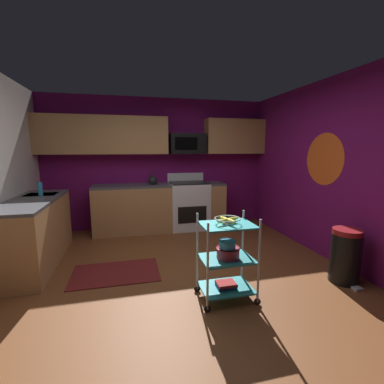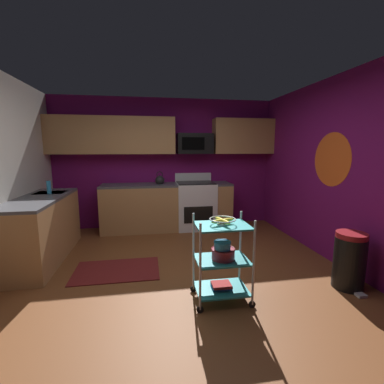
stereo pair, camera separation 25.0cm
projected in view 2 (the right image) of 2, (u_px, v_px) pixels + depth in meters
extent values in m
cube|color=brown|center=(180.00, 279.00, 3.35)|extent=(4.40, 4.80, 0.04)
cube|color=#6B1156|center=(166.00, 163.00, 5.51)|extent=(4.52, 0.06, 2.60)
cube|color=#6B1156|center=(348.00, 172.00, 3.50)|extent=(0.06, 4.80, 2.60)
cylinder|color=#E5591E|center=(332.00, 160.00, 3.77)|extent=(0.00, 0.76, 0.76)
cube|color=#B27F4C|center=(167.00, 208.00, 5.32)|extent=(2.54, 0.60, 0.88)
cube|color=#4C4C51|center=(167.00, 185.00, 5.25)|extent=(2.54, 0.60, 0.04)
cube|color=#B27F4C|center=(42.00, 230.00, 3.86)|extent=(0.60, 1.79, 0.88)
cube|color=#4C4C51|center=(39.00, 199.00, 3.78)|extent=(0.60, 1.79, 0.04)
cube|color=#B7BABC|center=(51.00, 197.00, 4.22)|extent=(0.44, 0.36, 0.16)
cube|color=white|center=(195.00, 206.00, 5.41)|extent=(0.76, 0.64, 0.92)
cube|color=black|center=(198.00, 215.00, 5.11)|extent=(0.56, 0.01, 0.32)
cube|color=white|center=(193.00, 177.00, 5.61)|extent=(0.76, 0.06, 0.18)
cube|color=black|center=(196.00, 183.00, 5.34)|extent=(0.72, 0.60, 0.02)
cube|color=#B27F4C|center=(112.00, 135.00, 5.06)|extent=(2.37, 0.33, 0.70)
cube|color=#B27F4C|center=(243.00, 136.00, 5.49)|extent=(1.23, 0.33, 0.70)
cube|color=black|center=(195.00, 144.00, 5.32)|extent=(0.70, 0.38, 0.40)
cube|color=black|center=(193.00, 144.00, 5.12)|extent=(0.44, 0.01, 0.24)
cylinder|color=silver|center=(200.00, 268.00, 2.56)|extent=(0.02, 0.02, 0.88)
cylinder|color=black|center=(200.00, 309.00, 2.63)|extent=(0.07, 0.02, 0.07)
cylinder|color=silver|center=(254.00, 264.00, 2.65)|extent=(0.02, 0.02, 0.88)
cylinder|color=black|center=(252.00, 304.00, 2.72)|extent=(0.07, 0.02, 0.07)
cylinder|color=silver|center=(193.00, 252.00, 2.95)|extent=(0.02, 0.02, 0.88)
cylinder|color=black|center=(193.00, 289.00, 3.02)|extent=(0.07, 0.02, 0.07)
cylinder|color=silver|center=(240.00, 249.00, 3.03)|extent=(0.02, 0.02, 0.88)
cylinder|color=black|center=(239.00, 285.00, 3.10)|extent=(0.07, 0.02, 0.07)
cube|color=teal|center=(221.00, 289.00, 2.85)|extent=(0.54, 0.40, 0.02)
cube|color=teal|center=(222.00, 260.00, 2.80)|extent=(0.54, 0.40, 0.02)
cube|color=teal|center=(222.00, 226.00, 2.74)|extent=(0.54, 0.40, 0.02)
torus|color=silver|center=(223.00, 219.00, 2.73)|extent=(0.27, 0.27, 0.01)
cylinder|color=silver|center=(223.00, 224.00, 2.74)|extent=(0.12, 0.12, 0.02)
ellipsoid|color=yellow|center=(227.00, 220.00, 2.76)|extent=(0.17, 0.09, 0.04)
ellipsoid|color=yellow|center=(220.00, 219.00, 2.78)|extent=(0.09, 0.17, 0.04)
ellipsoid|color=yellow|center=(218.00, 221.00, 2.71)|extent=(0.17, 0.09, 0.04)
ellipsoid|color=yellow|center=(225.00, 222.00, 2.69)|extent=(0.09, 0.17, 0.04)
cylinder|color=maroon|center=(223.00, 254.00, 2.79)|extent=(0.24, 0.24, 0.11)
torus|color=maroon|center=(223.00, 249.00, 2.78)|extent=(0.25, 0.25, 0.01)
cylinder|color=#338CBF|center=(222.00, 245.00, 2.76)|extent=(0.17, 0.17, 0.08)
torus|color=#338CBF|center=(222.00, 242.00, 2.76)|extent=(0.18, 0.18, 0.01)
cube|color=#1E4C8C|center=(221.00, 287.00, 2.85)|extent=(0.21, 0.14, 0.03)
cube|color=#B22626|center=(221.00, 285.00, 2.85)|extent=(0.21, 0.18, 0.02)
sphere|color=black|center=(160.00, 180.00, 5.21)|extent=(0.18, 0.18, 0.18)
sphere|color=black|center=(160.00, 176.00, 5.20)|extent=(0.03, 0.03, 0.03)
cone|color=black|center=(164.00, 179.00, 5.22)|extent=(0.09, 0.04, 0.06)
torus|color=black|center=(160.00, 175.00, 5.19)|extent=(0.12, 0.01, 0.12)
cylinder|color=#2D8CBF|center=(49.00, 187.00, 4.06)|extent=(0.06, 0.06, 0.20)
cylinder|color=black|center=(349.00, 263.00, 3.08)|extent=(0.34, 0.34, 0.60)
cylinder|color=maroon|center=(352.00, 235.00, 3.03)|extent=(0.33, 0.33, 0.06)
cube|color=#B2B2B7|center=(361.00, 295.00, 2.92)|extent=(0.10, 0.08, 0.03)
cube|color=maroon|center=(117.00, 270.00, 3.54)|extent=(1.10, 0.70, 0.01)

